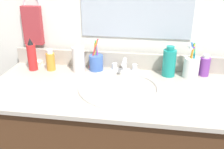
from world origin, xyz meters
The scene contains 15 objects.
countertop centered at (0.00, 0.00, 0.76)m, with size 1.18×0.55×0.02m, color #B2A899.
backsplash centered at (0.00, 0.26, 0.81)m, with size 1.18×0.02×0.09m, color #B2A899.
back_wall centered at (0.00, 0.32, 0.65)m, with size 2.28×0.04×1.30m, color white.
towel_ring centered at (-0.49, 0.30, 1.11)m, with size 0.10×0.10×0.01m, color silver.
hand_towel centered at (-0.49, 0.28, 0.99)m, with size 0.11×0.04×0.22m, color #A53338.
sink_basin centered at (0.05, 0.00, 0.74)m, with size 0.40×0.40×0.11m.
faucet centered at (0.05, 0.20, 0.80)m, with size 0.16×0.10×0.08m.
bottle_spray_red centered at (-0.45, 0.16, 0.85)m, with size 0.05×0.05×0.18m.
bottle_lotion_white centered at (-0.19, 0.17, 0.84)m, with size 0.07×0.07×0.17m.
bottle_cream_purple centered at (0.48, 0.22, 0.82)m, with size 0.05×0.05×0.12m.
bottle_mouthwash_teal centered at (0.29, 0.19, 0.84)m, with size 0.07×0.07×0.16m.
bottle_oil_amber centered at (-0.35, 0.17, 0.82)m, with size 0.05×0.05×0.12m.
cup_blue_plastic centered at (-0.10, 0.21, 0.82)m, with size 0.08×0.08×0.18m.
cup_white_ceramic centered at (0.40, 0.19, 0.83)m, with size 0.09×0.08×0.19m.
soap_bar centered at (-0.47, 0.23, 0.78)m, with size 0.06×0.04×0.02m, color white.
Camera 1 is at (0.19, -1.11, 1.33)m, focal length 41.73 mm.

